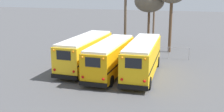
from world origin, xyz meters
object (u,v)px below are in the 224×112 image
at_px(school_bus_0, 86,52).
at_px(school_bus_2, 143,57).
at_px(utility_pole, 125,20).
at_px(bare_tree_1, 149,1).
at_px(school_bus_1, 110,57).

height_order(school_bus_0, school_bus_2, school_bus_2).
height_order(utility_pole, bare_tree_1, utility_pole).
bearing_deg(utility_pole, school_bus_1, -84.31).
distance_m(school_bus_0, utility_pole, 8.55).
bearing_deg(school_bus_2, school_bus_0, 172.43).
bearing_deg(school_bus_0, school_bus_1, -21.27).
bearing_deg(utility_pole, school_bus_2, -65.75).
distance_m(school_bus_2, utility_pole, 9.87).
bearing_deg(bare_tree_1, utility_pole, -121.76).
bearing_deg(utility_pole, school_bus_0, -104.97).
relative_size(utility_pole, bare_tree_1, 1.03).
relative_size(school_bus_2, bare_tree_1, 1.26).
relative_size(school_bus_2, utility_pole, 1.22).
distance_m(school_bus_0, school_bus_1, 3.25).
bearing_deg(school_bus_0, bare_tree_1, 69.20).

